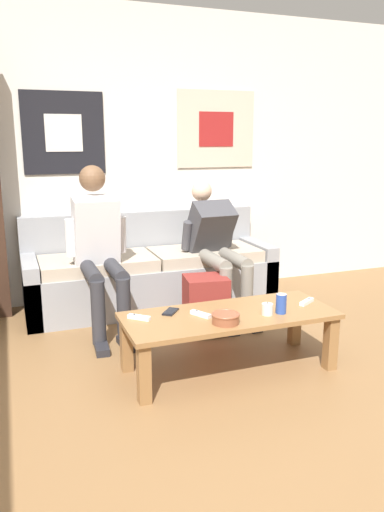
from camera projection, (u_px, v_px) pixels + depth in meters
name	position (u px, v px, depth m)	size (l,w,h in m)	color
ground_plane	(277.00, 455.00, 2.32)	(18.00, 18.00, 0.00)	brown
wall_back	(133.00, 157.00, 4.45)	(10.00, 0.07, 2.55)	silver
couch	(150.00, 274.00, 4.38)	(2.13, 0.71, 0.79)	gray
coffee_table	(229.00, 323.00, 3.11)	(1.33, 0.53, 0.38)	olive
person_seated_adult	(99.00, 244.00, 3.76)	(0.47, 0.86, 1.24)	#2D2D33
person_seated_teen	(215.00, 242.00, 4.16)	(0.47, 1.02, 1.08)	gray
backpack	(206.00, 306.00, 3.76)	(0.35, 0.34, 0.43)	maroon
ceramic_bowl	(226.00, 318.00, 2.92)	(0.17, 0.17, 0.06)	brown
pillar_candle	(267.00, 309.00, 3.07)	(0.07, 0.07, 0.08)	silver
drink_can_blue	(281.00, 304.00, 3.09)	(0.07, 0.07, 0.12)	#28479E
game_controller_near_left	(201.00, 314.00, 3.05)	(0.10, 0.14, 0.03)	white
game_controller_near_right	(307.00, 302.00, 3.28)	(0.14, 0.10, 0.03)	white
game_controller_far_center	(139.00, 317.00, 2.99)	(0.13, 0.12, 0.03)	white
cell_phone	(171.00, 312.00, 3.11)	(0.14, 0.15, 0.01)	black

